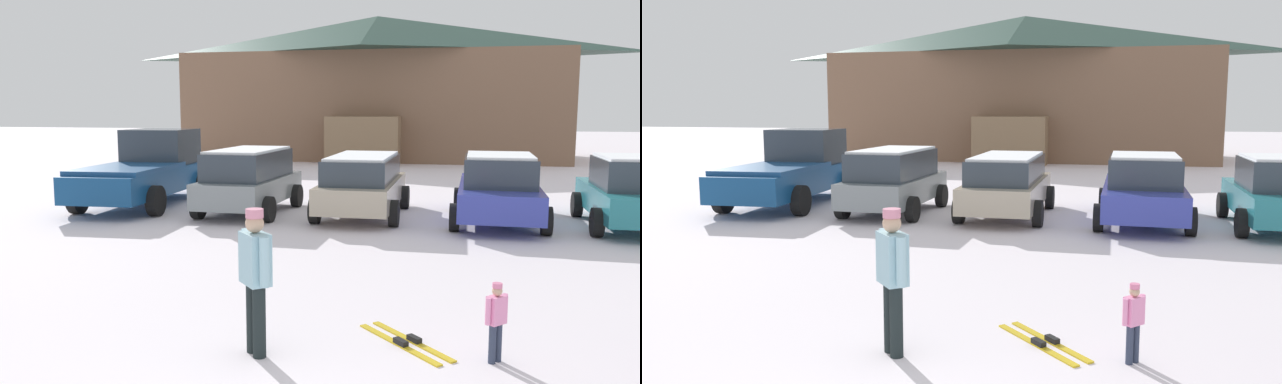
# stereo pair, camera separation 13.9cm
# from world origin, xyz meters

# --- Properties ---
(ski_lodge) EXTENTS (21.18, 11.62, 8.01)m
(ski_lodge) POSITION_xyz_m (-4.20, 32.67, 4.05)
(ski_lodge) COLOR brown
(ski_lodge) RESTS_ON ground
(parked_grey_wagon) EXTENTS (2.09, 4.04, 1.72)m
(parked_grey_wagon) POSITION_xyz_m (-4.42, 12.12, 0.92)
(parked_grey_wagon) COLOR gray
(parked_grey_wagon) RESTS_ON ground
(parked_beige_suv) EXTENTS (2.19, 4.56, 1.59)m
(parked_beige_suv) POSITION_xyz_m (-1.40, 12.39, 0.87)
(parked_beige_suv) COLOR #B5A891
(parked_beige_suv) RESTS_ON ground
(parked_blue_hatchback) EXTENTS (2.21, 4.75, 1.69)m
(parked_blue_hatchback) POSITION_xyz_m (1.97, 12.23, 0.85)
(parked_blue_hatchback) COLOR #343FA6
(parked_blue_hatchback) RESTS_ON ground
(parked_teal_hatchback) EXTENTS (2.11, 4.28, 1.70)m
(parked_teal_hatchback) POSITION_xyz_m (4.92, 12.19, 0.85)
(parked_teal_hatchback) COLOR teal
(parked_teal_hatchback) RESTS_ON ground
(pickup_truck) EXTENTS (2.80, 6.06, 2.15)m
(pickup_truck) POSITION_xyz_m (-7.86, 12.99, 1.00)
(pickup_truck) COLOR navy
(pickup_truck) RESTS_ON ground
(skier_child_in_pink_snowsuit) EXTENTS (0.24, 0.26, 0.89)m
(skier_child_in_pink_snowsuit) POSITION_xyz_m (1.66, 3.38, 0.50)
(skier_child_in_pink_snowsuit) COLOR #2F384F
(skier_child_in_pink_snowsuit) RESTS_ON ground
(skier_adult_in_blue_parka) EXTENTS (0.46, 0.48, 1.67)m
(skier_adult_in_blue_parka) POSITION_xyz_m (-0.96, 2.96, 0.94)
(skier_adult_in_blue_parka) COLOR black
(skier_adult_in_blue_parka) RESTS_ON ground
(pair_of_skis) EXTENTS (1.24, 1.26, 0.08)m
(pair_of_skis) POSITION_xyz_m (0.65, 3.70, 0.02)
(pair_of_skis) COLOR gold
(pair_of_skis) RESTS_ON ground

